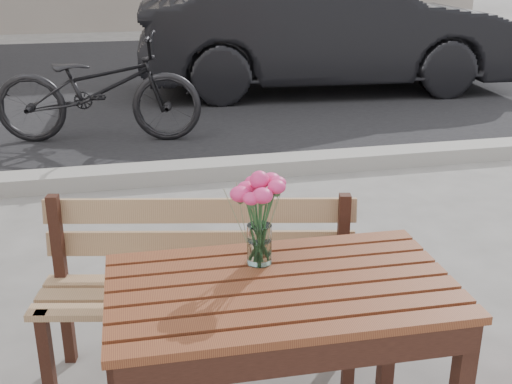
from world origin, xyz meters
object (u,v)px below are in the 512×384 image
main_table (281,314)px  bicycle (98,88)px  parked_car (326,29)px  main_vase (259,207)px

main_table → bicycle: 4.15m
main_table → parked_car: 6.18m
main_table → bicycle: (-0.60, 4.11, -0.08)m
main_vase → bicycle: main_vase is taller
parked_car → main_vase: bearing=163.5°
main_table → parked_car: bearing=71.7°
main_table → bicycle: bicycle is taller
main_table → parked_car: (2.09, 5.81, 0.18)m
main_vase → parked_car: (2.12, 5.66, -0.13)m
main_table → main_vase: bearing=105.1°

